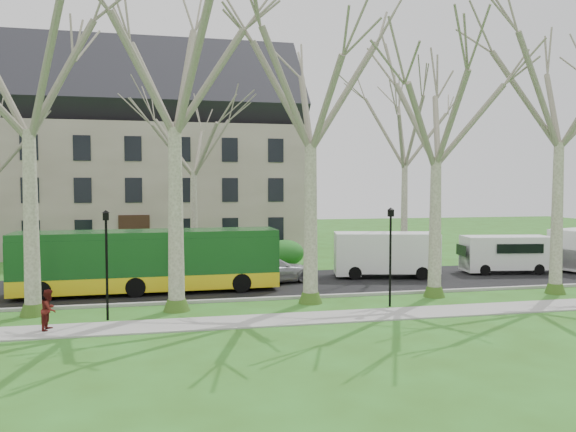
% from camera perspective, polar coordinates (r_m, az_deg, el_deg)
% --- Properties ---
extents(ground, '(120.00, 120.00, 0.00)m').
position_cam_1_polar(ground, '(24.99, -3.60, -9.29)').
color(ground, '#305E1A').
rests_on(ground, ground).
extents(sidewalk, '(70.00, 2.00, 0.06)m').
position_cam_1_polar(sidewalk, '(22.58, -2.64, -10.57)').
color(sidewalk, gray).
rests_on(sidewalk, ground).
extents(road, '(80.00, 8.00, 0.06)m').
position_cam_1_polar(road, '(30.33, -5.16, -7.01)').
color(road, black).
rests_on(road, ground).
extents(curb, '(80.00, 0.25, 0.14)m').
position_cam_1_polar(curb, '(26.43, -4.09, -8.45)').
color(curb, '#A5A39E').
rests_on(curb, ground).
extents(building, '(26.50, 12.20, 16.00)m').
position_cam_1_polar(building, '(48.26, -15.06, 6.26)').
color(building, gray).
rests_on(building, ground).
extents(tree_row_verge, '(49.00, 7.00, 14.00)m').
position_cam_1_polar(tree_row_verge, '(24.75, -3.76, 6.89)').
color(tree_row_verge, gray).
rests_on(tree_row_verge, ground).
extents(tree_row_far, '(33.00, 7.00, 12.00)m').
position_cam_1_polar(tree_row_far, '(35.21, -8.46, 4.14)').
color(tree_row_far, gray).
rests_on(tree_row_far, ground).
extents(lamp_row, '(36.22, 0.22, 4.30)m').
position_cam_1_polar(lamp_row, '(23.58, -3.26, -3.70)').
color(lamp_row, black).
rests_on(lamp_row, ground).
extents(hedges, '(30.60, 8.60, 2.00)m').
position_cam_1_polar(hedges, '(38.40, -13.67, -3.47)').
color(hedges, '#1A5C1E').
rests_on(hedges, ground).
extents(bus_follow, '(12.75, 2.91, 3.17)m').
position_cam_1_polar(bus_follow, '(28.80, -13.92, -4.39)').
color(bus_follow, '#14481A').
rests_on(bus_follow, road).
extents(sedan, '(5.28, 3.22, 1.43)m').
position_cam_1_polar(sedan, '(30.76, -1.75, -5.45)').
color(sedan, '#A5A6AA').
rests_on(sedan, road).
extents(van_a, '(6.22, 3.42, 2.57)m').
position_cam_1_polar(van_a, '(32.98, 9.92, -3.91)').
color(van_a, silver).
rests_on(van_a, road).
extents(van_b, '(5.35, 2.62, 2.24)m').
position_cam_1_polar(van_b, '(36.46, 21.24, -3.67)').
color(van_b, silver).
rests_on(van_b, road).
extents(pedestrian_b, '(0.69, 0.82, 1.50)m').
position_cam_1_polar(pedestrian_b, '(22.73, -23.12, -8.72)').
color(pedestrian_b, '#521612').
rests_on(pedestrian_b, sidewalk).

